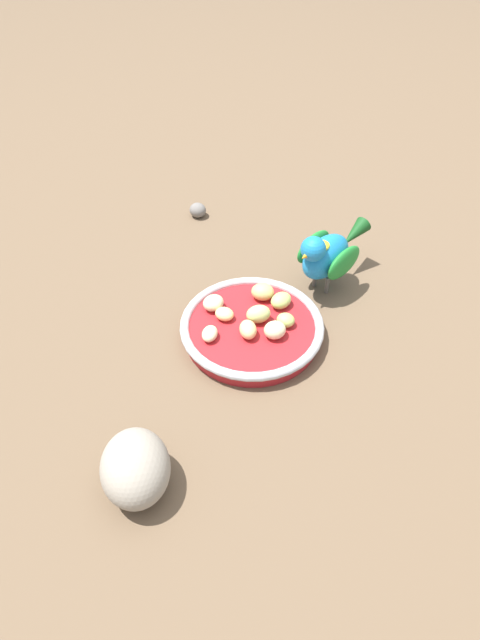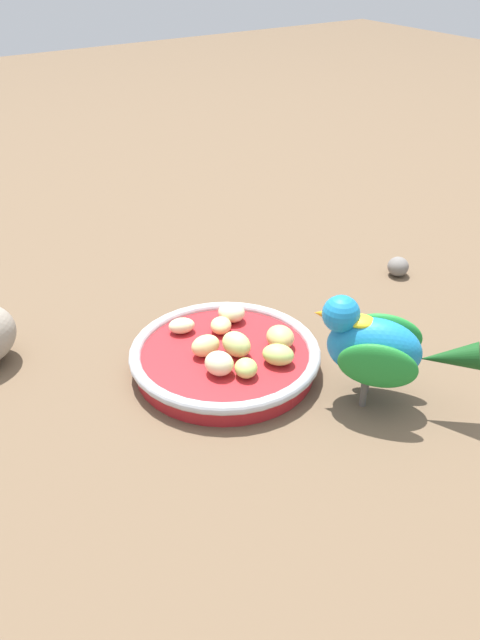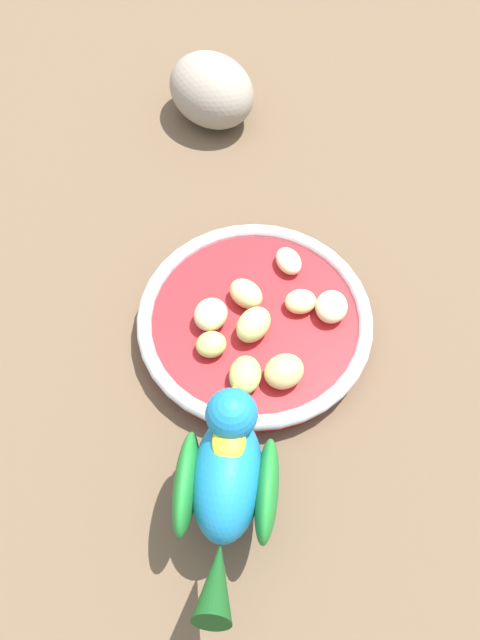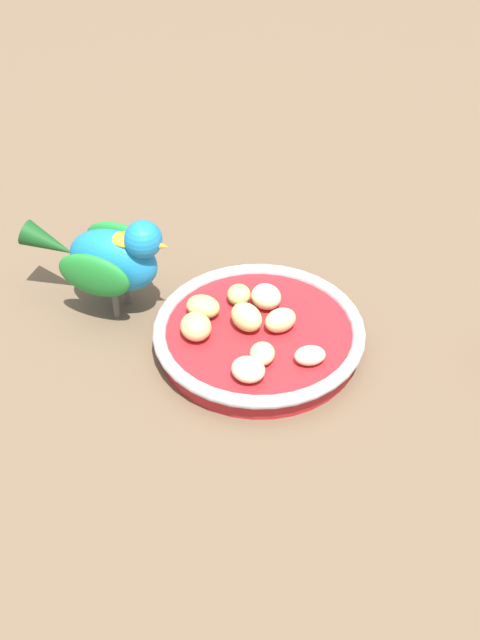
% 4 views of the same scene
% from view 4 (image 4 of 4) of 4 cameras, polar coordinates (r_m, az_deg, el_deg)
% --- Properties ---
extents(ground_plane, '(4.00, 4.00, 0.00)m').
position_cam_4_polar(ground_plane, '(0.92, 0.40, -1.56)').
color(ground_plane, brown).
extents(feeding_bowl, '(0.21, 0.21, 0.03)m').
position_cam_4_polar(feeding_bowl, '(0.91, 1.19, -1.01)').
color(feeding_bowl, '#AD1E23').
rests_on(feeding_bowl, ground_plane).
extents(apple_piece_0, '(0.04, 0.04, 0.02)m').
position_cam_4_polar(apple_piece_0, '(0.92, 1.66, 1.48)').
color(apple_piece_0, beige).
rests_on(apple_piece_0, feeding_bowl).
extents(apple_piece_1, '(0.03, 0.03, 0.02)m').
position_cam_4_polar(apple_piece_1, '(0.90, 2.56, -0.01)').
color(apple_piece_1, '#E5C67F').
rests_on(apple_piece_1, feeding_bowl).
extents(apple_piece_2, '(0.04, 0.04, 0.02)m').
position_cam_4_polar(apple_piece_2, '(0.84, 0.52, -3.13)').
color(apple_piece_2, beige).
rests_on(apple_piece_2, feeding_bowl).
extents(apple_piece_3, '(0.04, 0.03, 0.03)m').
position_cam_4_polar(apple_piece_3, '(0.90, 0.63, 0.23)').
color(apple_piece_3, '#C6D17A').
rests_on(apple_piece_3, feeding_bowl).
extents(apple_piece_4, '(0.03, 0.03, 0.02)m').
position_cam_4_polar(apple_piece_4, '(0.93, -0.07, 1.60)').
color(apple_piece_4, '#B2CC66').
rests_on(apple_piece_4, feeding_bowl).
extents(apple_piece_5, '(0.03, 0.04, 0.02)m').
position_cam_4_polar(apple_piece_5, '(0.86, 4.42, -2.24)').
color(apple_piece_5, beige).
rests_on(apple_piece_5, feeding_bowl).
extents(apple_piece_6, '(0.04, 0.04, 0.02)m').
position_cam_4_polar(apple_piece_6, '(0.86, 1.41, -2.12)').
color(apple_piece_6, '#E5C67F').
rests_on(apple_piece_6, feeding_bowl).
extents(apple_piece_7, '(0.04, 0.04, 0.02)m').
position_cam_4_polar(apple_piece_7, '(0.89, -2.79, -0.42)').
color(apple_piece_7, tan).
rests_on(apple_piece_7, feeding_bowl).
extents(apple_piece_8, '(0.04, 0.04, 0.02)m').
position_cam_4_polar(apple_piece_8, '(0.91, -2.34, 0.85)').
color(apple_piece_8, '#B2CC66').
rests_on(apple_piece_8, feeding_bowl).
extents(parrot, '(0.14, 0.13, 0.12)m').
position_cam_4_polar(parrot, '(0.93, -8.17, 3.98)').
color(parrot, '#59544C').
rests_on(parrot, ground_plane).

